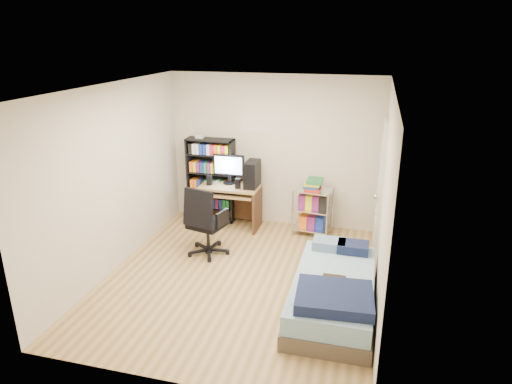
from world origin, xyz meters
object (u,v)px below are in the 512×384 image
(computer_desk, at_px, (236,189))
(office_chair, at_px, (206,233))
(media_shelf, at_px, (211,179))
(bed, at_px, (334,292))

(computer_desk, relative_size, office_chair, 1.16)
(media_shelf, height_order, bed, media_shelf)
(media_shelf, relative_size, computer_desk, 1.23)
(computer_desk, bearing_deg, media_shelf, 161.23)
(media_shelf, height_order, computer_desk, media_shelf)
(computer_desk, height_order, office_chair, computer_desk)
(computer_desk, relative_size, bed, 0.65)
(media_shelf, bearing_deg, computer_desk, -18.77)
(office_chair, bearing_deg, media_shelf, 119.97)
(computer_desk, height_order, bed, computer_desk)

